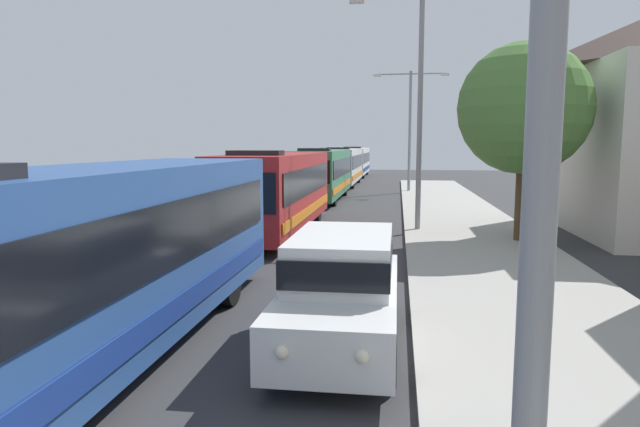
{
  "coord_description": "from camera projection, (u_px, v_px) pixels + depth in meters",
  "views": [
    {
      "loc": [
        3.3,
        3.32,
        3.39
      ],
      "look_at": [
        1.24,
        17.97,
        1.55
      ],
      "focal_mm": 31.08,
      "sensor_mm": 36.0,
      "label": 1
    }
  ],
  "objects": [
    {
      "name": "white_suv",
      "position": [
        342.0,
        285.0,
        9.36
      ],
      "size": [
        1.86,
        5.06,
        1.9
      ],
      "color": "white",
      "rests_on": "ground_plane"
    },
    {
      "name": "bus_middle",
      "position": [
        322.0,
        173.0,
        34.07
      ],
      "size": [
        2.58,
        11.15,
        3.21
      ],
      "color": "#33724C",
      "rests_on": "ground_plane"
    },
    {
      "name": "bus_lead",
      "position": [
        102.0,
        253.0,
        8.71
      ],
      "size": [
        2.58,
        11.08,
        3.21
      ],
      "color": "#284C8C",
      "rests_on": "ground_plane"
    },
    {
      "name": "bus_second_in_line",
      "position": [
        277.0,
        189.0,
        21.39
      ],
      "size": [
        2.58,
        10.95,
        3.21
      ],
      "color": "maroon",
      "rests_on": "ground_plane"
    },
    {
      "name": "streetlamp_far",
      "position": [
        410.0,
        119.0,
        38.95
      ],
      "size": [
        5.23,
        0.28,
        8.36
      ],
      "color": "gray",
      "rests_on": "sidewalk"
    },
    {
      "name": "box_truck_oncoming",
      "position": [
        331.0,
        159.0,
        66.41
      ],
      "size": [
        2.35,
        6.88,
        3.15
      ],
      "color": "#B7B7BC",
      "rests_on": "ground_plane"
    },
    {
      "name": "bus_fourth_in_line",
      "position": [
        343.0,
        165.0,
        46.61
      ],
      "size": [
        2.58,
        11.73,
        3.21
      ],
      "color": "silver",
      "rests_on": "ground_plane"
    },
    {
      "name": "streetlamp_mid",
      "position": [
        420.0,
        88.0,
        20.87
      ],
      "size": [
        5.41,
        0.28,
        8.9
      ],
      "color": "gray",
      "rests_on": "sidewalk"
    },
    {
      "name": "roadside_tree",
      "position": [
        524.0,
        109.0,
        18.42
      ],
      "size": [
        4.38,
        4.38,
        6.63
      ],
      "color": "#4C3823",
      "rests_on": "sidewalk"
    },
    {
      "name": "bus_rear",
      "position": [
        355.0,
        161.0,
        59.9
      ],
      "size": [
        2.58,
        11.84,
        3.21
      ],
      "color": "silver",
      "rests_on": "ground_plane"
    }
  ]
}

